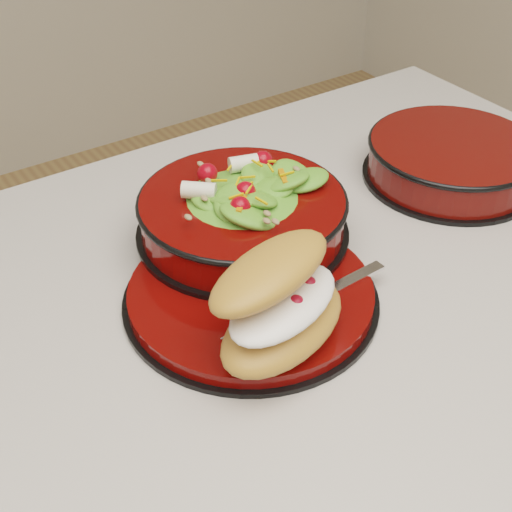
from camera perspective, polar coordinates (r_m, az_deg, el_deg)
dinner_plate at (r=0.75m, az=-0.33°, el=-3.08°), size 0.27×0.27×0.02m
salad_bowl at (r=0.80m, az=-1.11°, el=3.92°), size 0.25×0.25×0.10m
croissant at (r=0.66m, az=1.91°, el=-3.72°), size 0.17×0.14×0.09m
fork at (r=0.73m, az=4.45°, el=-3.57°), size 0.18×0.03×0.00m
extra_bowl at (r=0.99m, az=15.42°, el=7.52°), size 0.23×0.23×0.05m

